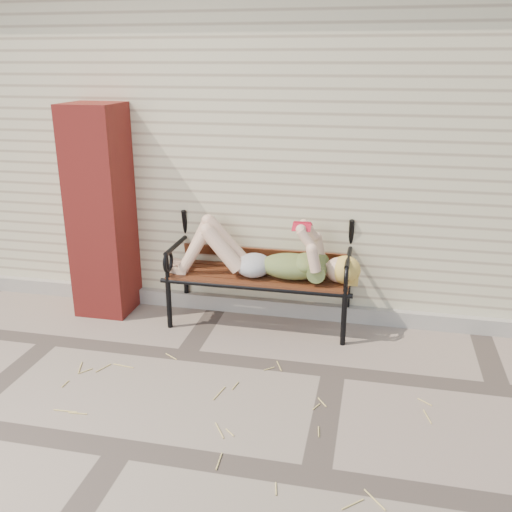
# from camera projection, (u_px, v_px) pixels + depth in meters

# --- Properties ---
(ground) EXTENTS (80.00, 80.00, 0.00)m
(ground) POSITION_uv_depth(u_px,v_px,m) (333.00, 371.00, 4.56)
(ground) COLOR gray
(ground) RESTS_ON ground
(house_wall) EXTENTS (8.00, 4.00, 3.00)m
(house_wall) POSITION_uv_depth(u_px,v_px,m) (361.00, 135.00, 6.84)
(house_wall) COLOR beige
(house_wall) RESTS_ON ground
(foundation_strip) EXTENTS (8.00, 0.10, 0.15)m
(foundation_strip) POSITION_uv_depth(u_px,v_px,m) (343.00, 313.00, 5.43)
(foundation_strip) COLOR #A79F96
(foundation_strip) RESTS_ON ground
(brick_pillar) EXTENTS (0.50, 0.50, 2.00)m
(brick_pillar) POSITION_uv_depth(u_px,v_px,m) (101.00, 212.00, 5.39)
(brick_pillar) COLOR #A52925
(brick_pillar) RESTS_ON ground
(garden_bench) EXTENTS (1.81, 0.72, 1.17)m
(garden_bench) POSITION_uv_depth(u_px,v_px,m) (262.00, 254.00, 5.27)
(garden_bench) COLOR black
(garden_bench) RESTS_ON ground
(reading_woman) EXTENTS (1.71, 0.39, 0.54)m
(reading_woman) POSITION_uv_depth(u_px,v_px,m) (260.00, 255.00, 5.12)
(reading_woman) COLOR #092E40
(reading_woman) RESTS_ON ground
(straw_scatter) EXTENTS (3.01, 1.56, 0.01)m
(straw_scatter) POSITION_uv_depth(u_px,v_px,m) (234.00, 415.00, 3.99)
(straw_scatter) COLOR tan
(straw_scatter) RESTS_ON ground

